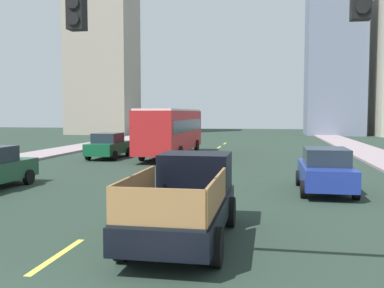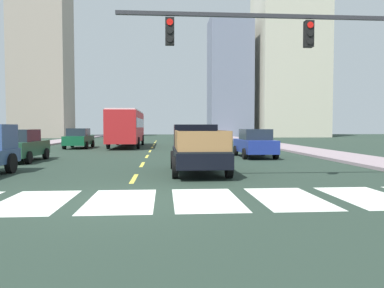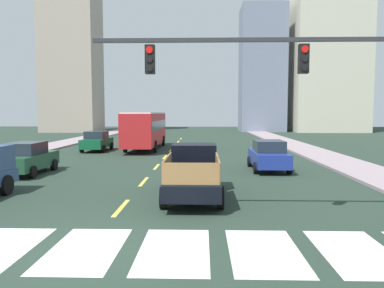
{
  "view_description": "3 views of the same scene",
  "coord_description": "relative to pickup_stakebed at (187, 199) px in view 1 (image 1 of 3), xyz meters",
  "views": [
    {
      "loc": [
        4.45,
        -4.44,
        3.06
      ],
      "look_at": [
        0.52,
        17.38,
        1.47
      ],
      "focal_mm": 40.58,
      "sensor_mm": 36.0,
      "label": 1
    },
    {
      "loc": [
        1.09,
        -9.41,
        1.87
      ],
      "look_at": [
        2.4,
        8.17,
        1.04
      ],
      "focal_mm": 34.82,
      "sensor_mm": 36.0,
      "label": 2
    },
    {
      "loc": [
        2.84,
        -8.84,
        3.3
      ],
      "look_at": [
        2.07,
        16.98,
        1.15
      ],
      "focal_mm": 35.48,
      "sensor_mm": 36.0,
      "label": 3
    }
  ],
  "objects": [
    {
      "name": "city_bus",
      "position": [
        -4.81,
        19.15,
        1.02
      ],
      "size": [
        2.72,
        10.8,
        3.32
      ],
      "rotation": [
        0.0,
        0.0,
        -0.01
      ],
      "color": "red",
      "rests_on": "ground"
    },
    {
      "name": "lane_dash_7",
      "position": [
        -2.46,
        33.06,
        -0.93
      ],
      "size": [
        0.16,
        2.4,
        0.01
      ],
      "primitive_type": "cube",
      "color": "#E1D046",
      "rests_on": "ground"
    },
    {
      "name": "sedan_mid",
      "position": [
        4.11,
        6.85,
        -0.08
      ],
      "size": [
        2.02,
        4.4,
        1.72
      ],
      "rotation": [
        0.0,
        0.0,
        -0.0
      ],
      "color": "navy",
      "rests_on": "ground"
    },
    {
      "name": "lane_dash_2",
      "position": [
        -2.46,
        8.06,
        -0.93
      ],
      "size": [
        0.16,
        2.4,
        0.01
      ],
      "primitive_type": "cube",
      "color": "#E1D046",
      "rests_on": "ground"
    },
    {
      "name": "pickup_stakebed",
      "position": [
        0.0,
        0.0,
        0.0
      ],
      "size": [
        2.18,
        5.2,
        1.96
      ],
      "rotation": [
        0.0,
        0.0,
        -0.03
      ],
      "color": "black",
      "rests_on": "ground"
    },
    {
      "name": "lane_dash_0",
      "position": [
        -2.46,
        -1.94,
        -0.93
      ],
      "size": [
        0.16,
        2.4,
        0.01
      ],
      "primitive_type": "cube",
      "color": "#E1D046",
      "rests_on": "ground"
    },
    {
      "name": "tower_tall_centre",
      "position": [
        10.64,
        52.69,
        9.8
      ],
      "size": [
        7.52,
        7.48,
        21.48
      ],
      "primitive_type": "cube",
      "color": "slate",
      "rests_on": "ground"
    },
    {
      "name": "lane_dash_1",
      "position": [
        -2.46,
        3.06,
        -0.93
      ],
      "size": [
        0.16,
        2.4,
        0.01
      ],
      "primitive_type": "cube",
      "color": "#E1D046",
      "rests_on": "ground"
    },
    {
      "name": "lane_dash_4",
      "position": [
        -2.46,
        18.06,
        -0.93
      ],
      "size": [
        0.16,
        2.4,
        0.01
      ],
      "primitive_type": "cube",
      "color": "#E1D046",
      "rests_on": "ground"
    },
    {
      "name": "block_mid_right",
      "position": [
        -22.11,
        50.18,
        16.12
      ],
      "size": [
        9.03,
        7.78,
        34.12
      ],
      "primitive_type": "cube",
      "color": "#A69888",
      "rests_on": "ground"
    },
    {
      "name": "sedan_far",
      "position": [
        -8.72,
        17.31,
        -0.08
      ],
      "size": [
        2.02,
        4.4,
        1.72
      ],
      "rotation": [
        0.0,
        0.0,
        -0.01
      ],
      "color": "#115230",
      "rests_on": "ground"
    },
    {
      "name": "lane_dash_5",
      "position": [
        -2.46,
        23.06,
        -0.93
      ],
      "size": [
        0.16,
        2.4,
        0.01
      ],
      "primitive_type": "cube",
      "color": "#E1D046",
      "rests_on": "ground"
    },
    {
      "name": "lane_dash_3",
      "position": [
        -2.46,
        13.06,
        -0.93
      ],
      "size": [
        0.16,
        2.4,
        0.01
      ],
      "primitive_type": "cube",
      "color": "#E1D046",
      "rests_on": "ground"
    },
    {
      "name": "lane_dash_6",
      "position": [
        -2.46,
        28.06,
        -0.93
      ],
      "size": [
        0.16,
        2.4,
        0.01
      ],
      "primitive_type": "cube",
      "color": "#E1D046",
      "rests_on": "ground"
    }
  ]
}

